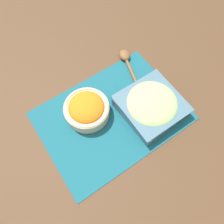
% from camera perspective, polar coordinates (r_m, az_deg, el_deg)
% --- Properties ---
extents(ground_plane, '(3.00, 3.00, 0.00)m').
position_cam_1_polar(ground_plane, '(0.78, 0.00, -1.05)').
color(ground_plane, '#513823').
extents(placemat, '(0.50, 0.36, 0.00)m').
position_cam_1_polar(placemat, '(0.78, 0.00, -0.99)').
color(placemat, '#195B6B').
rests_on(placemat, ground_plane).
extents(carrot_bowl, '(0.16, 0.16, 0.07)m').
position_cam_1_polar(carrot_bowl, '(0.75, -6.62, 0.80)').
color(carrot_bowl, beige).
rests_on(carrot_bowl, placemat).
extents(cucumber_bowl, '(0.21, 0.21, 0.07)m').
position_cam_1_polar(cucumber_bowl, '(0.77, 10.29, 1.87)').
color(cucumber_bowl, slate).
rests_on(cucumber_bowl, placemat).
extents(wooden_spoon, '(0.08, 0.18, 0.02)m').
position_cam_1_polar(wooden_spoon, '(0.89, 3.86, 13.33)').
color(wooden_spoon, brown).
rests_on(wooden_spoon, placemat).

